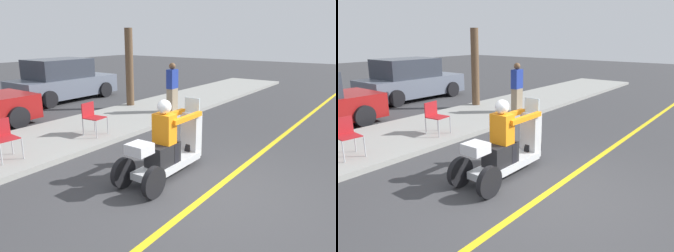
# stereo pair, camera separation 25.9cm
# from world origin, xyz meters

# --- Properties ---
(ground_plane) EXTENTS (60.00, 60.00, 0.00)m
(ground_plane) POSITION_xyz_m (0.00, 0.00, 0.00)
(ground_plane) COLOR #38383A
(lane_stripe) EXTENTS (24.00, 0.12, 0.01)m
(lane_stripe) POSITION_xyz_m (0.27, 0.00, 0.00)
(lane_stripe) COLOR gold
(lane_stripe) RESTS_ON ground
(sidewalk_strip) EXTENTS (28.00, 2.80, 0.12)m
(sidewalk_strip) POSITION_xyz_m (0.00, 4.60, 0.06)
(sidewalk_strip) COLOR gray
(sidewalk_strip) RESTS_ON ground
(motorcycle_trike) EXTENTS (2.34, 0.77, 1.49)m
(motorcycle_trike) POSITION_xyz_m (0.29, 1.01, 0.53)
(motorcycle_trike) COLOR black
(motorcycle_trike) RESTS_ON ground
(spectator_mid_group) EXTENTS (0.39, 0.25, 1.62)m
(spectator_mid_group) POSITION_xyz_m (4.37, 3.77, 0.90)
(spectator_mid_group) COLOR gray
(spectator_mid_group) RESTS_ON sidewalk_strip
(folding_chair_set_back) EXTENTS (0.49, 0.49, 0.82)m
(folding_chair_set_back) POSITION_xyz_m (-1.22, 4.10, 0.62)
(folding_chair_set_back) COLOR #A5A8AD
(folding_chair_set_back) RESTS_ON sidewalk_strip
(folding_chair_curbside) EXTENTS (0.51, 0.51, 0.82)m
(folding_chair_curbside) POSITION_xyz_m (1.02, 3.94, 0.62)
(folding_chair_curbside) COLOR #A5A8AD
(folding_chair_curbside) RESTS_ON sidewalk_strip
(parked_car_lot_far) EXTENTS (4.32, 2.05, 1.68)m
(parked_car_lot_far) POSITION_xyz_m (4.00, 9.01, 0.78)
(parked_car_lot_far) COLOR slate
(parked_car_lot_far) RESTS_ON ground
(tree_trunk) EXTENTS (0.28, 0.28, 2.73)m
(tree_trunk) POSITION_xyz_m (4.39, 5.65, 1.48)
(tree_trunk) COLOR brown
(tree_trunk) RESTS_ON sidewalk_strip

